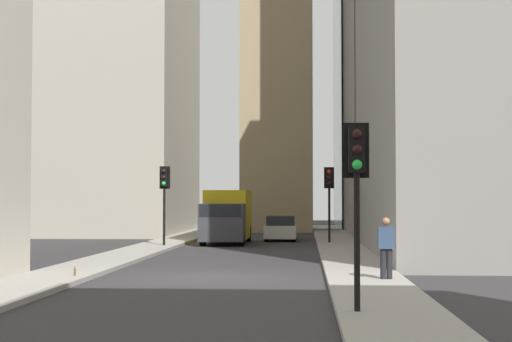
{
  "coord_description": "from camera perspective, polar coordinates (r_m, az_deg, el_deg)",
  "views": [
    {
      "loc": [
        -23.42,
        -2.79,
        2.3
      ],
      "look_at": [
        16.02,
        -0.31,
        3.8
      ],
      "focal_mm": 54.76,
      "sensor_mm": 36.0,
      "label": 1
    }
  ],
  "objects": [
    {
      "name": "pedestrian",
      "position": [
        21.9,
        9.48,
        -5.39
      ],
      "size": [
        0.26,
        0.44,
        1.69
      ],
      "color": "black",
      "rests_on": "sidewalk_left"
    },
    {
      "name": "sidewalk_right",
      "position": [
        24.63,
        -13.75,
        -7.3
      ],
      "size": [
        90.0,
        2.2,
        0.14
      ],
      "primitive_type": "cube",
      "color": "gray",
      "rests_on": "ground_plane"
    },
    {
      "name": "sidewalk_left",
      "position": [
        23.59,
        7.8,
        -7.58
      ],
      "size": [
        90.0,
        2.2,
        0.14
      ],
      "primitive_type": "cube",
      "color": "gray",
      "rests_on": "ground_plane"
    },
    {
      "name": "traffic_light_foreground",
      "position": [
        15.45,
        7.36,
        -0.08
      ],
      "size": [
        0.43,
        0.52,
        3.71
      ],
      "color": "black",
      "rests_on": "sidewalk_left"
    },
    {
      "name": "ground_plane",
      "position": [
        23.7,
        -3.21,
        -7.74
      ],
      "size": [
        135.0,
        135.0,
        0.0
      ],
      "primitive_type": "plane",
      "color": "#302D30"
    },
    {
      "name": "discarded_bottle",
      "position": [
        23.23,
        -13.1,
        -7.18
      ],
      "size": [
        0.07,
        0.07,
        0.27
      ],
      "color": "brown",
      "rests_on": "sidewalk_right"
    },
    {
      "name": "building_right_far",
      "position": [
        56.52,
        -10.31,
        9.0
      ],
      "size": [
        15.69,
        10.0,
        26.43
      ],
      "color": "#A8A091",
      "rests_on": "ground_plane"
    },
    {
      "name": "traffic_light_far_junction",
      "position": [
        40.44,
        5.37,
        -1.17
      ],
      "size": [
        0.43,
        0.52,
        3.89
      ],
      "color": "black",
      "rests_on": "sidewalk_left"
    },
    {
      "name": "sedan_white",
      "position": [
        44.97,
        1.83,
        -4.25
      ],
      "size": [
        4.3,
        1.78,
        1.42
      ],
      "color": "silver",
      "rests_on": "ground_plane"
    },
    {
      "name": "building_left_midfar",
      "position": [
        35.51,
        16.53,
        11.51
      ],
      "size": [
        18.62,
        10.0,
        21.29
      ],
      "color": "gray",
      "rests_on": "ground_plane"
    },
    {
      "name": "delivery_truck",
      "position": [
        41.87,
        -2.15,
        -3.32
      ],
      "size": [
        6.46,
        2.25,
        2.84
      ],
      "color": "yellow",
      "rests_on": "ground_plane"
    },
    {
      "name": "traffic_light_midblock",
      "position": [
        38.1,
        -6.72,
        -1.17
      ],
      "size": [
        0.43,
        0.52,
        3.83
      ],
      "color": "black",
      "rests_on": "sidewalk_right"
    }
  ]
}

